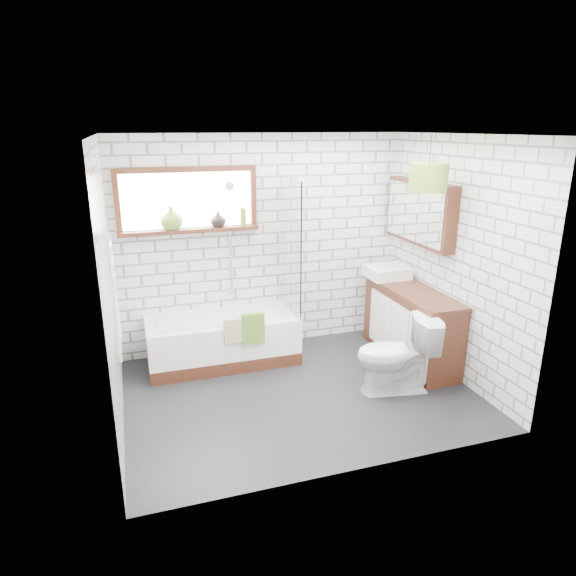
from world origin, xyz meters
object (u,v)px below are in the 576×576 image
object	(u,v)px
basin	(387,272)
pendant	(428,177)
toilet	(396,355)
vanity	(411,324)
bathtub	(222,340)

from	to	relation	value
basin	pendant	xyz separation A→B (m)	(-0.12, -0.89, 1.19)
basin	pendant	world-z (taller)	pendant
basin	toilet	world-z (taller)	basin
vanity	pendant	xyz separation A→B (m)	(-0.18, -0.39, 1.68)
pendant	toilet	bearing A→B (deg)	-146.68
vanity	toilet	world-z (taller)	vanity
vanity	basin	bearing A→B (deg)	96.84
vanity	toilet	bearing A→B (deg)	-130.64
basin	vanity	bearing A→B (deg)	-83.16
pendant	vanity	bearing A→B (deg)	65.67
bathtub	basin	world-z (taller)	basin
vanity	pendant	distance (m)	1.73
toilet	pendant	size ratio (longest dim) A/B	2.19
bathtub	toilet	size ratio (longest dim) A/B	2.08
toilet	bathtub	bearing A→B (deg)	-118.69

